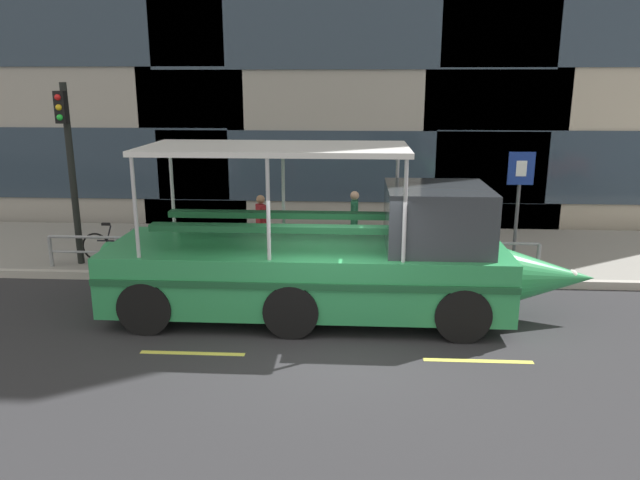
% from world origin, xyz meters
% --- Properties ---
extents(ground_plane, '(120.00, 120.00, 0.00)m').
position_xyz_m(ground_plane, '(0.00, 0.00, 0.00)').
color(ground_plane, '#2B2B2D').
extents(sidewalk, '(32.00, 4.80, 0.18)m').
position_xyz_m(sidewalk, '(0.00, 5.60, 0.09)').
color(sidewalk, gray).
rests_on(sidewalk, ground_plane).
extents(curb_edge, '(32.00, 0.18, 0.18)m').
position_xyz_m(curb_edge, '(0.00, 3.11, 0.09)').
color(curb_edge, '#B2ADA3').
rests_on(curb_edge, ground_plane).
extents(lane_centreline, '(25.80, 0.12, 0.01)m').
position_xyz_m(lane_centreline, '(-0.00, -0.73, 0.00)').
color(lane_centreline, '#DBD64C').
rests_on(lane_centreline, ground_plane).
extents(curb_guardrail, '(11.54, 0.09, 0.77)m').
position_xyz_m(curb_guardrail, '(-1.21, 3.45, 0.70)').
color(curb_guardrail, gray).
rests_on(curb_guardrail, sidewalk).
extents(traffic_light_pole, '(0.24, 0.46, 4.29)m').
position_xyz_m(traffic_light_pole, '(-6.36, 3.68, 2.77)').
color(traffic_light_pole, black).
rests_on(traffic_light_pole, sidewalk).
extents(parking_sign, '(0.60, 0.12, 2.74)m').
position_xyz_m(parking_sign, '(4.14, 4.14, 2.04)').
color(parking_sign, '#4C4F54').
rests_on(parking_sign, sidewalk).
extents(leaned_bicycle, '(1.74, 0.46, 0.96)m').
position_xyz_m(leaned_bicycle, '(-5.55, 3.99, 0.56)').
color(leaned_bicycle, black).
rests_on(leaned_bicycle, sidewalk).
extents(duck_tour_boat, '(9.50, 2.55, 3.32)m').
position_xyz_m(duck_tour_boat, '(-0.03, 1.21, 1.10)').
color(duck_tour_boat, '#2D9351').
rests_on(duck_tour_boat, ground_plane).
extents(pedestrian_near_bow, '(0.21, 0.44, 1.54)m').
position_xyz_m(pedestrian_near_bow, '(3.31, 4.73, 1.11)').
color(pedestrian_near_bow, '#47423D').
rests_on(pedestrian_near_bow, sidewalk).
extents(pedestrian_mid_left, '(0.23, 0.48, 1.65)m').
position_xyz_m(pedestrian_mid_left, '(0.31, 4.94, 1.17)').
color(pedestrian_mid_left, '#47423D').
rests_on(pedestrian_mid_left, sidewalk).
extents(pedestrian_mid_right, '(0.29, 0.41, 1.58)m').
position_xyz_m(pedestrian_mid_right, '(-2.03, 4.59, 1.13)').
color(pedestrian_mid_right, '#1E2338').
rests_on(pedestrian_mid_right, sidewalk).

